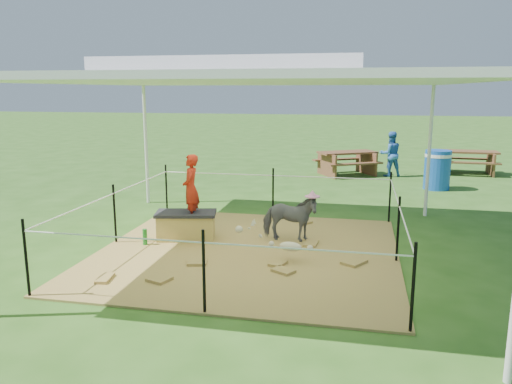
% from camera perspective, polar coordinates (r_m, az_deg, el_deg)
% --- Properties ---
extents(ground, '(90.00, 90.00, 0.00)m').
position_cam_1_polar(ground, '(7.90, -0.90, -6.91)').
color(ground, '#2D5919').
rests_on(ground, ground).
extents(hay_patch, '(4.60, 4.60, 0.03)m').
position_cam_1_polar(hay_patch, '(7.89, -0.90, -6.81)').
color(hay_patch, brown).
rests_on(hay_patch, ground).
extents(canopy_tent, '(6.30, 6.30, 2.90)m').
position_cam_1_polar(canopy_tent, '(7.49, -0.97, 13.01)').
color(canopy_tent, silver).
rests_on(canopy_tent, ground).
extents(rope_fence, '(4.54, 4.54, 1.00)m').
position_cam_1_polar(rope_fence, '(7.72, -0.91, -2.38)').
color(rope_fence, black).
rests_on(rope_fence, ground).
extents(straw_bale, '(1.01, 0.66, 0.42)m').
position_cam_1_polar(straw_bale, '(8.52, -7.98, -3.96)').
color(straw_bale, '#B88F42').
rests_on(straw_bale, hay_patch).
extents(dark_cloth, '(1.09, 0.72, 0.05)m').
position_cam_1_polar(dark_cloth, '(8.46, -8.02, -2.43)').
color(dark_cloth, black).
rests_on(dark_cloth, straw_bale).
extents(woman, '(0.35, 0.46, 1.12)m').
position_cam_1_polar(woman, '(8.32, -7.48, 1.11)').
color(woman, red).
rests_on(woman, straw_bale).
extents(green_bottle, '(0.09, 0.09, 0.26)m').
position_cam_1_polar(green_bottle, '(8.35, -12.58, -5.02)').
color(green_bottle, '#1A7820').
rests_on(green_bottle, hay_patch).
extents(pony, '(0.94, 0.45, 0.79)m').
position_cam_1_polar(pony, '(8.28, 3.84, -3.00)').
color(pony, '#4D4D52').
rests_on(pony, hay_patch).
extents(pink_hat, '(0.24, 0.24, 0.11)m').
position_cam_1_polar(pink_hat, '(8.18, 3.88, 0.05)').
color(pink_hat, pink).
rests_on(pink_hat, pony).
extents(foal, '(0.99, 0.66, 0.51)m').
position_cam_1_polar(foal, '(7.36, 3.96, -6.01)').
color(foal, beige).
rests_on(foal, hay_patch).
extents(trash_barrel, '(0.69, 0.69, 1.00)m').
position_cam_1_polar(trash_barrel, '(13.57, 20.00, 2.39)').
color(trash_barrel, '#164DAA').
rests_on(trash_barrel, ground).
extents(picnic_table_near, '(2.08, 1.91, 0.71)m').
position_cam_1_polar(picnic_table_near, '(15.18, 10.35, 3.26)').
color(picnic_table_near, brown).
rests_on(picnic_table_near, ground).
extents(picnic_table_far, '(1.74, 1.30, 0.70)m').
position_cam_1_polar(picnic_table_far, '(16.47, 23.01, 3.15)').
color(picnic_table_far, brown).
rests_on(picnic_table_far, ground).
extents(distant_person, '(0.76, 0.66, 1.32)m').
position_cam_1_polar(distant_person, '(15.19, 15.12, 4.21)').
color(distant_person, '#336CC1').
rests_on(distant_person, ground).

